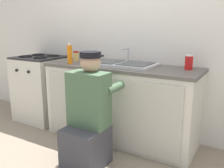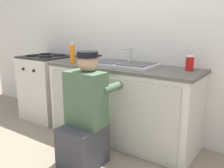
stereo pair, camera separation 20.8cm
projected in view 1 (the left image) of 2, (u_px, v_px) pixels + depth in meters
The scene contains 11 objects.
ground_plane at pixel (108, 148), 2.80m from camera, with size 12.00×12.00×0.00m, color gray.
back_wall at pixel (134, 33), 3.06m from camera, with size 6.00×0.10×2.50m, color silver.
counter_cabinet at pixel (120, 104), 2.95m from camera, with size 1.77×0.62×0.86m.
countertop at pixel (121, 67), 2.85m from camera, with size 1.81×0.62×0.04m, color #5B5651.
sink_double_basin at pixel (121, 64), 2.84m from camera, with size 0.80×0.44×0.19m.
stove_range at pixel (42, 88), 3.58m from camera, with size 0.63×0.62×0.93m.
plumber_person at pixel (88, 120), 2.37m from camera, with size 0.42×0.61×1.10m.
soda_cup_red at pixel (189, 62), 2.55m from camera, with size 0.08×0.08×0.15m.
soap_bottle_orange at pixel (70, 54), 2.94m from camera, with size 0.06×0.06×0.25m.
water_glass at pixel (82, 56), 3.26m from camera, with size 0.06×0.06×0.10m.
condiment_jar at pixel (76, 56), 3.16m from camera, with size 0.07×0.07×0.13m.
Camera 1 is at (1.33, -2.19, 1.34)m, focal length 40.00 mm.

